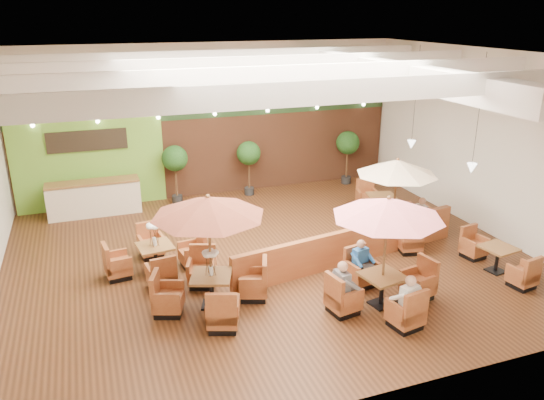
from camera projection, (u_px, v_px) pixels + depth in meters
name	position (u px, v px, depth m)	size (l,w,h in m)	color
room	(262.00, 120.00, 14.81)	(14.04, 14.00, 5.52)	#381E0F
service_counter	(94.00, 198.00, 17.79)	(3.00, 0.75, 1.18)	beige
booth_divider	(352.00, 246.00, 14.40)	(7.25, 0.18, 1.00)	brown
table_0	(209.00, 233.00, 11.82)	(2.87, 2.87, 2.77)	brown
table_1	(386.00, 233.00, 11.85)	(2.75, 2.75, 2.72)	brown
table_2	(396.00, 185.00, 15.41)	(2.60, 2.60, 2.56)	brown
table_3	(156.00, 257.00, 13.90)	(2.65, 2.65, 1.55)	brown
table_4	(497.00, 260.00, 13.95)	(0.92, 2.46, 0.90)	brown
table_5	(381.00, 207.00, 17.61)	(1.06, 2.73, 0.98)	brown
topiary_0	(175.00, 161.00, 18.53)	(0.91, 0.91, 2.11)	black
topiary_1	(249.00, 155.00, 19.41)	(0.88, 0.88, 2.04)	black
topiary_2	(348.00, 145.00, 20.69)	(0.91, 0.91, 2.11)	black
diner_0	(407.00, 296.00, 11.33)	(0.45, 0.40, 0.83)	silver
diner_1	(362.00, 258.00, 13.11)	(0.41, 0.37, 0.77)	#2A67B7
diner_2	(344.00, 282.00, 11.90)	(0.34, 0.42, 0.84)	slate
diner_3	(411.00, 227.00, 14.92)	(0.42, 0.34, 0.83)	#2A67B7
diner_4	(420.00, 213.00, 16.05)	(0.33, 0.40, 0.77)	silver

